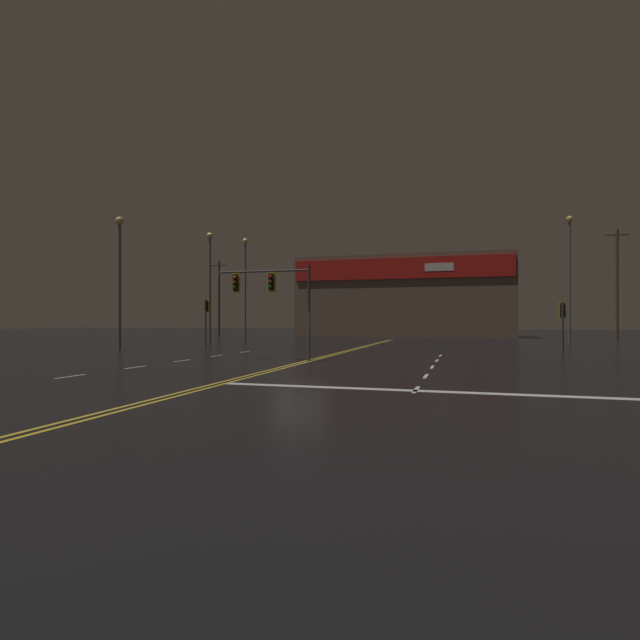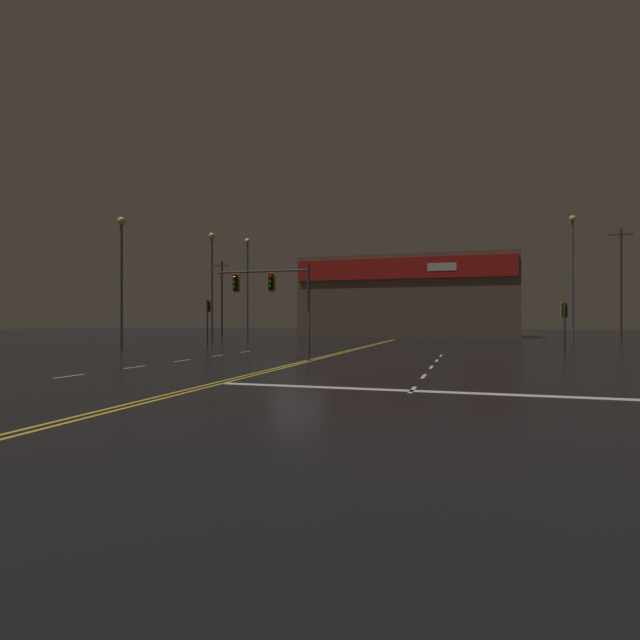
% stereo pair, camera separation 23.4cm
% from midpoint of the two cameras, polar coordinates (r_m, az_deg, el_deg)
% --- Properties ---
extents(ground_plane, '(200.00, 200.00, 0.00)m').
position_cam_midpoint_polar(ground_plane, '(22.85, -2.83, -5.01)').
color(ground_plane, black).
extents(road_markings, '(17.80, 60.00, 0.01)m').
position_cam_midpoint_polar(road_markings, '(20.87, -0.84, -5.46)').
color(road_markings, gold).
rests_on(road_markings, ground).
extents(traffic_signal_median, '(4.92, 0.36, 4.69)m').
position_cam_midpoint_polar(traffic_signal_median, '(25.01, -6.13, 3.59)').
color(traffic_signal_median, '#38383D').
rests_on(traffic_signal_median, ground).
extents(traffic_signal_corner_northeast, '(0.42, 0.36, 3.13)m').
position_cam_midpoint_polar(traffic_signal_corner_northeast, '(34.33, 25.80, 0.47)').
color(traffic_signal_corner_northeast, '#38383D').
rests_on(traffic_signal_corner_northeast, ground).
extents(traffic_signal_corner_northwest, '(0.42, 0.36, 3.64)m').
position_cam_midpoint_polar(traffic_signal_corner_northwest, '(40.33, -13.03, 0.93)').
color(traffic_signal_corner_northwest, '#38383D').
rests_on(traffic_signal_corner_northwest, ground).
extents(streetlight_near_left, '(0.56, 0.56, 10.13)m').
position_cam_midpoint_polar(streetlight_near_left, '(49.99, -8.67, 5.01)').
color(streetlight_near_left, '#59595E').
rests_on(streetlight_near_left, ground).
extents(streetlight_near_right, '(0.56, 0.56, 11.04)m').
position_cam_midpoint_polar(streetlight_near_right, '(48.36, 26.51, 5.78)').
color(streetlight_near_right, '#59595E').
rests_on(streetlight_near_right, ground).
extents(streetlight_far_left, '(0.56, 0.56, 9.03)m').
position_cam_midpoint_polar(streetlight_far_left, '(36.68, -22.10, 5.93)').
color(streetlight_far_left, '#59595E').
rests_on(streetlight_far_left, ground).
extents(streetlight_far_right, '(0.56, 0.56, 9.51)m').
position_cam_midpoint_polar(streetlight_far_right, '(43.79, -12.62, 5.29)').
color(streetlight_far_right, '#59595E').
rests_on(streetlight_far_right, ground).
extents(building_backdrop, '(25.77, 10.23, 9.76)m').
position_cam_midpoint_polar(building_backdrop, '(63.50, 9.52, 2.56)').
color(building_backdrop, brown).
rests_on(building_backdrop, ground).
extents(utility_pole_row, '(46.76, 0.26, 11.24)m').
position_cam_midpoint_polar(utility_pole_row, '(57.08, 10.34, 3.39)').
color(utility_pole_row, '#4C3828').
rests_on(utility_pole_row, ground).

